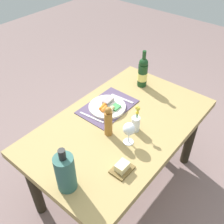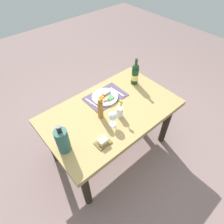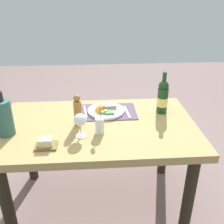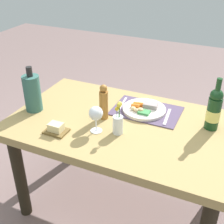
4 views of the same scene
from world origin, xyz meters
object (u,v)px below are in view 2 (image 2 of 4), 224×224
Objects in this scene: butter_dish at (103,142)px; wine_bottle at (135,74)px; flower_vase at (120,111)px; dining_table at (111,117)px; knife at (92,103)px; pepper_mill at (100,108)px; dinner_plate at (105,97)px; fork at (117,92)px; cooler_bottle at (63,140)px; wine_glass at (113,116)px.

wine_bottle is (-0.79, -0.41, 0.10)m from butter_dish.
dining_table is at bearing -83.09° from flower_vase.
pepper_mill is at bearing 70.96° from knife.
flower_vase is 0.55m from wine_bottle.
butter_dish is 0.42× the size of wine_bottle.
dinner_plate is 0.16m from fork.
dinner_plate is 0.71m from cooler_bottle.
wine_bottle reaches higher than flower_vase.
wine_bottle is (-0.47, -0.27, 0.05)m from flower_vase.
flower_vase is at bearing 29.95° from wine_bottle.
fork is at bearing -144.51° from dining_table.
cooler_bottle reaches higher than dining_table.
butter_dish is 0.64× the size of flower_vase.
pepper_mill is 0.63m from wine_bottle.
wine_bottle is (-0.57, 0.04, 0.12)m from knife.
wine_bottle is at bearing 177.10° from dinner_plate.
knife is 0.22m from pepper_mill.
wine_glass is 0.67m from wine_bottle.
dining_table is at bearing -125.65° from wine_glass.
cooler_bottle is 0.93× the size of wine_bottle.
butter_dish is at bearing 22.97° from flower_vase.
flower_vase is at bearing 177.45° from cooler_bottle.
butter_dish is (0.38, 0.43, 0.00)m from dinner_plate.
fork is at bearing 167.59° from knife.
fork is 0.40m from pepper_mill.
butter_dish is (0.31, 0.25, 0.12)m from dining_table.
dining_table is at bearing 68.86° from dinner_plate.
pepper_mill is 0.15m from wine_glass.
cooler_bottle is (0.45, 0.09, 0.01)m from pepper_mill.
flower_vase is (0.21, 0.28, 0.06)m from fork.
knife is at bearing -71.58° from flower_vase.
pepper_mill is at bearing -124.96° from butter_dish.
wine_bottle is at bearing -162.29° from dining_table.
flower_vase reaches higher than dinner_plate.
wine_bottle is at bearing -166.11° from pepper_mill.
cooler_bottle is at bearing 8.78° from dining_table.
wine_bottle is (-0.62, -0.15, 0.02)m from pepper_mill.
knife is at bearing -102.39° from pepper_mill.
wine_glass is at bearing 61.72° from dinner_plate.
pepper_mill reaches higher than dinner_plate.
flower_vase is (-0.01, 0.12, 0.17)m from dining_table.
flower_vase is (-0.32, -0.14, 0.05)m from butter_dish.
butter_dish reaches higher than dinner_plate.
fork is 0.68m from butter_dish.
fork is 0.97× the size of knife.
butter_dish is (0.53, 0.41, 0.01)m from fork.
dinner_plate reaches higher than fork.
knife is 0.36m from wine_glass.
cooler_bottle is (0.58, 0.09, 0.22)m from dining_table.
flower_vase is (-0.60, 0.03, -0.05)m from cooler_bottle.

